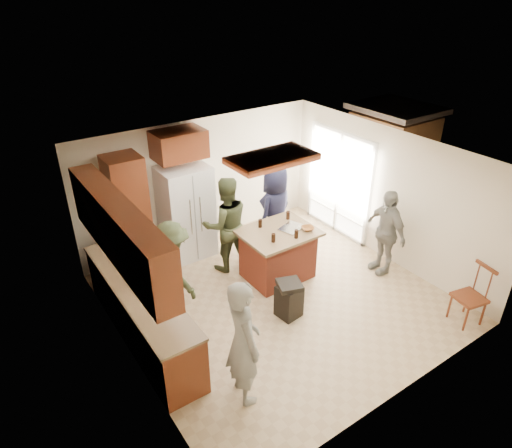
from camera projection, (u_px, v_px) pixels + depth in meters
room_shell at (385, 166)px, 10.67m from camera, size 8.00×5.20×5.00m
person_front_left at (243, 342)px, 5.55m from camera, size 0.57×0.72×1.77m
person_behind_left at (226, 225)px, 8.11m from camera, size 0.98×0.73×1.80m
person_behind_right at (275, 211)px, 8.63m from camera, size 0.99×0.80×1.75m
person_side_right at (386, 232)px, 8.09m from camera, size 0.63×1.01×1.60m
person_counter at (173, 269)px, 7.07m from camera, size 0.58×1.08×1.60m
left_cabinetry at (134, 286)px, 6.43m from camera, size 0.64×3.00×2.30m
back_wall_units at (142, 198)px, 7.98m from camera, size 1.80×0.60×2.45m
refrigerator at (186, 212)px, 8.54m from camera, size 0.90×0.76×1.80m
kitchen_island at (278, 253)px, 8.07m from camera, size 1.28×1.03×0.93m
island_items at (292, 228)px, 7.87m from camera, size 0.90×0.72×0.15m
trash_bin at (289, 299)px, 7.19m from camera, size 0.46×0.46×0.63m
spindle_chair at (470, 297)px, 7.00m from camera, size 0.50×0.50×0.99m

